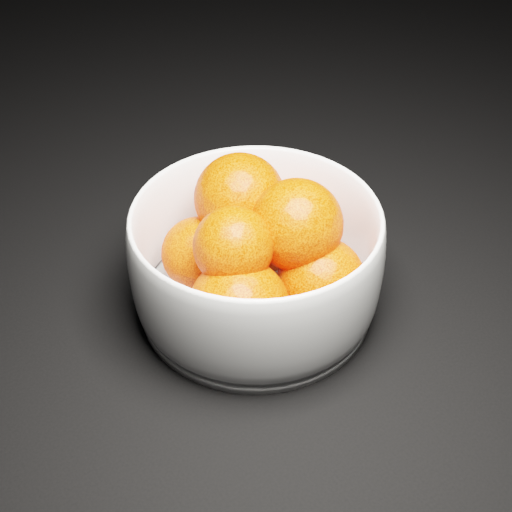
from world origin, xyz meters
TOP-DOWN VIEW (x-y plane):
  - bowl at (0.25, 0.25)m, footprint 0.20×0.20m
  - orange_pile at (0.25, 0.25)m, footprint 0.15×0.15m

SIDE VIEW (x-z plane):
  - bowl at x=0.25m, z-range 0.00..0.10m
  - orange_pile at x=0.25m, z-range 0.00..0.12m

